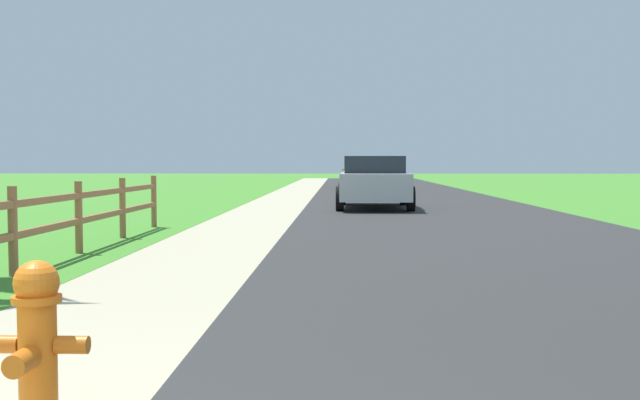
{
  "coord_description": "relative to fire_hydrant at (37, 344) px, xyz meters",
  "views": [
    {
      "loc": [
        1.08,
        -1.78,
        1.35
      ],
      "look_at": [
        0.79,
        8.37,
        0.84
      ],
      "focal_mm": 42.55,
      "sensor_mm": 36.0,
      "label": 1
    }
  ],
  "objects": [
    {
      "name": "road_asphalt",
      "position": [
        3.91,
        25.16,
        -0.46
      ],
      "size": [
        7.0,
        66.0,
        0.01
      ],
      "primitive_type": "cube",
      "color": "#2C2C2C",
      "rests_on": "ground"
    },
    {
      "name": "parked_suv_silver",
      "position": [
        2.44,
        18.61,
        0.3
      ],
      "size": [
        2.22,
        4.97,
        1.51
      ],
      "color": "#B7BABF",
      "rests_on": "ground"
    },
    {
      "name": "grass_verge",
      "position": [
        -4.09,
        25.16,
        -0.46
      ],
      "size": [
        5.0,
        66.0,
        0.0
      ],
      "primitive_type": "cube",
      "color": "#42882B",
      "rests_on": "ground"
    },
    {
      "name": "curb_concrete",
      "position": [
        -2.59,
        25.16,
        -0.46
      ],
      "size": [
        6.0,
        66.0,
        0.01
      ],
      "primitive_type": "cube",
      "color": "#B2AA8A",
      "rests_on": "ground"
    },
    {
      "name": "parked_car_beige",
      "position": [
        2.53,
        36.23,
        0.32
      ],
      "size": [
        2.23,
        4.81,
        1.54
      ],
      "color": "#C6B793",
      "rests_on": "ground"
    },
    {
      "name": "parked_car_white",
      "position": [
        2.52,
        28.97,
        0.29
      ],
      "size": [
        2.14,
        4.66,
        1.53
      ],
      "color": "white",
      "rests_on": "ground"
    },
    {
      "name": "rail_fence",
      "position": [
        -2.37,
        5.14,
        0.16
      ],
      "size": [
        0.11,
        13.49,
        1.07
      ],
      "color": "#935F3E",
      "rests_on": "ground"
    },
    {
      "name": "ground_plane",
      "position": [
        0.41,
        23.16,
        -0.46
      ],
      "size": [
        120.0,
        120.0,
        0.0
      ],
      "primitive_type": "plane",
      "color": "#42882B"
    },
    {
      "name": "fire_hydrant",
      "position": [
        0.0,
        0.0,
        0.0
      ],
      "size": [
        0.5,
        0.41,
        0.87
      ],
      "color": "orange",
      "rests_on": "ground"
    }
  ]
}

